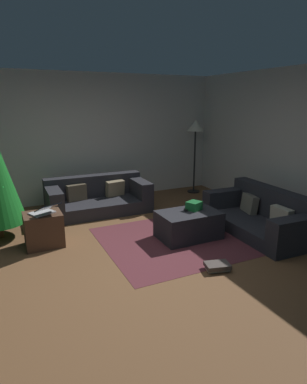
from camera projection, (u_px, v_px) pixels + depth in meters
ground_plane at (135, 261)px, 4.29m from camera, size 6.40×6.40×0.00m
rear_partition at (75, 139)px, 6.68m from camera, size 6.40×0.12×2.60m
couch_left at (97, 198)px, 6.24m from camera, size 1.88×0.94×0.65m
couch_right at (262, 216)px, 5.25m from camera, size 0.99×1.89×0.68m
ottoman at (189, 225)px, 5.00m from camera, size 0.92×0.60×0.41m
gift_box at (194, 206)px, 5.03m from camera, size 0.26×0.25×0.13m
tv_remote at (186, 209)px, 5.04m from camera, size 0.13×0.16×0.02m
side_table at (44, 229)px, 4.71m from camera, size 0.52×0.44×0.49m
laptop at (44, 211)px, 4.59m from camera, size 0.45×0.49×0.19m
book_stack at (217, 266)px, 4.05m from camera, size 0.34×0.27×0.09m
corner_lamp at (196, 131)px, 7.27m from camera, size 0.36×0.36×1.64m
area_rug at (188, 237)px, 5.05m from camera, size 2.60×2.00×0.01m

